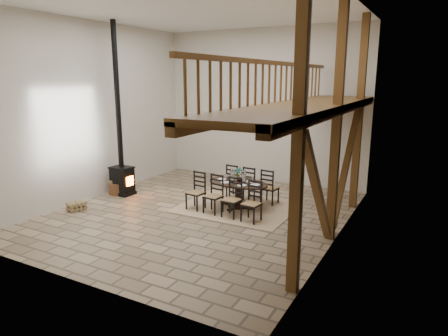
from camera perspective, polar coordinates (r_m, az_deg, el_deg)
The scene contains 7 objects.
ground at distance 10.43m, azimuth -3.56°, elevation -6.50°, with size 8.00×8.00×0.00m, color tan.
room_shell at distance 9.27m, azimuth 2.52°, elevation 10.13°, with size 7.02×8.02×5.01m.
rug at distance 10.89m, azimuth 1.99°, elevation -5.58°, with size 3.00×2.50×0.02m, color tan.
dining_table at distance 10.72m, azimuth 1.78°, elevation -3.87°, with size 2.15×2.08×1.11m.
wood_stove at distance 12.19m, azimuth -14.51°, elevation 1.43°, with size 0.68×0.53×5.00m.
log_basket at distance 12.46m, azimuth -14.88°, elevation -2.74°, with size 0.55×0.55×0.45m.
log_stack at distance 11.33m, azimuth -20.33°, elevation -5.13°, with size 0.44×0.53×0.22m.
Camera 1 is at (5.25, -8.33, 3.46)m, focal length 32.00 mm.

